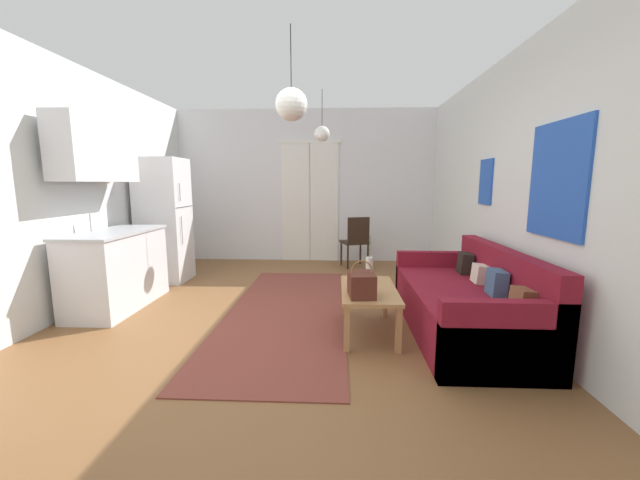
{
  "coord_description": "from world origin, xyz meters",
  "views": [
    {
      "loc": [
        0.58,
        -3.25,
        1.42
      ],
      "look_at": [
        0.36,
        1.38,
        0.71
      ],
      "focal_mm": 20.63,
      "sensor_mm": 36.0,
      "label": 1
    }
  ],
  "objects_px": {
    "bamboo_vase": "(369,269)",
    "accent_chair": "(356,239)",
    "refrigerator": "(164,220)",
    "pendant_lamp_far": "(322,134)",
    "couch": "(469,305)",
    "coffee_table": "(369,294)",
    "pendant_lamp_near": "(291,105)",
    "handbag": "(361,284)"
  },
  "relations": [
    {
      "from": "pendant_lamp_near",
      "to": "pendant_lamp_far",
      "type": "relative_size",
      "value": 1.08
    },
    {
      "from": "coffee_table",
      "to": "pendant_lamp_near",
      "type": "relative_size",
      "value": 1.21
    },
    {
      "from": "coffee_table",
      "to": "refrigerator",
      "type": "distance_m",
      "value": 3.38
    },
    {
      "from": "accent_chair",
      "to": "refrigerator",
      "type": "bearing_deg",
      "value": 0.77
    },
    {
      "from": "refrigerator",
      "to": "pendant_lamp_far",
      "type": "relative_size",
      "value": 2.47
    },
    {
      "from": "bamboo_vase",
      "to": "handbag",
      "type": "xyz_separation_m",
      "value": [
        -0.11,
        -0.5,
        -0.02
      ]
    },
    {
      "from": "handbag",
      "to": "accent_chair",
      "type": "bearing_deg",
      "value": 88.04
    },
    {
      "from": "pendant_lamp_far",
      "to": "bamboo_vase",
      "type": "bearing_deg",
      "value": -72.56
    },
    {
      "from": "refrigerator",
      "to": "couch",
      "type": "bearing_deg",
      "value": -25.05
    },
    {
      "from": "refrigerator",
      "to": "pendant_lamp_far",
      "type": "height_order",
      "value": "pendant_lamp_far"
    },
    {
      "from": "refrigerator",
      "to": "coffee_table",
      "type": "bearing_deg",
      "value": -32.69
    },
    {
      "from": "pendant_lamp_near",
      "to": "handbag",
      "type": "bearing_deg",
      "value": -11.58
    },
    {
      "from": "handbag",
      "to": "bamboo_vase",
      "type": "bearing_deg",
      "value": 77.55
    },
    {
      "from": "coffee_table",
      "to": "accent_chair",
      "type": "bearing_deg",
      "value": 89.66
    },
    {
      "from": "coffee_table",
      "to": "couch",
      "type": "bearing_deg",
      "value": 2.46
    },
    {
      "from": "pendant_lamp_near",
      "to": "pendant_lamp_far",
      "type": "xyz_separation_m",
      "value": [
        0.17,
        2.13,
        0.03
      ]
    },
    {
      "from": "coffee_table",
      "to": "handbag",
      "type": "relative_size",
      "value": 2.94
    },
    {
      "from": "couch",
      "to": "bamboo_vase",
      "type": "relative_size",
      "value": 4.18
    },
    {
      "from": "accent_chair",
      "to": "pendant_lamp_near",
      "type": "relative_size",
      "value": 1.11
    },
    {
      "from": "handbag",
      "to": "pendant_lamp_far",
      "type": "relative_size",
      "value": 0.45
    },
    {
      "from": "accent_chair",
      "to": "pendant_lamp_near",
      "type": "bearing_deg",
      "value": 57.93
    },
    {
      "from": "bamboo_vase",
      "to": "accent_chair",
      "type": "height_order",
      "value": "bamboo_vase"
    },
    {
      "from": "accent_chair",
      "to": "pendant_lamp_near",
      "type": "distance_m",
      "value": 3.39
    },
    {
      "from": "refrigerator",
      "to": "bamboo_vase",
      "type": "bearing_deg",
      "value": -28.75
    },
    {
      "from": "handbag",
      "to": "refrigerator",
      "type": "relative_size",
      "value": 0.18
    },
    {
      "from": "coffee_table",
      "to": "handbag",
      "type": "bearing_deg",
      "value": -109.12
    },
    {
      "from": "pendant_lamp_far",
      "to": "coffee_table",
      "type": "bearing_deg",
      "value": -75.24
    },
    {
      "from": "coffee_table",
      "to": "bamboo_vase",
      "type": "relative_size",
      "value": 2.02
    },
    {
      "from": "pendant_lamp_near",
      "to": "pendant_lamp_far",
      "type": "height_order",
      "value": "same"
    },
    {
      "from": "handbag",
      "to": "pendant_lamp_near",
      "type": "distance_m",
      "value": 1.67
    },
    {
      "from": "coffee_table",
      "to": "handbag",
      "type": "height_order",
      "value": "handbag"
    },
    {
      "from": "couch",
      "to": "coffee_table",
      "type": "height_order",
      "value": "couch"
    },
    {
      "from": "handbag",
      "to": "refrigerator",
      "type": "distance_m",
      "value": 3.43
    },
    {
      "from": "coffee_table",
      "to": "pendant_lamp_near",
      "type": "distance_m",
      "value": 1.85
    },
    {
      "from": "coffee_table",
      "to": "pendant_lamp_near",
      "type": "bearing_deg",
      "value": -169.84
    },
    {
      "from": "pendant_lamp_near",
      "to": "coffee_table",
      "type": "bearing_deg",
      "value": 10.16
    },
    {
      "from": "couch",
      "to": "accent_chair",
      "type": "xyz_separation_m",
      "value": [
        -0.94,
        2.74,
        0.21
      ]
    },
    {
      "from": "couch",
      "to": "bamboo_vase",
      "type": "distance_m",
      "value": 1.0
    },
    {
      "from": "bamboo_vase",
      "to": "pendant_lamp_near",
      "type": "bearing_deg",
      "value": -152.67
    },
    {
      "from": "couch",
      "to": "accent_chair",
      "type": "distance_m",
      "value": 2.9
    },
    {
      "from": "pendant_lamp_far",
      "to": "couch",
      "type": "bearing_deg",
      "value": -52.84
    },
    {
      "from": "refrigerator",
      "to": "accent_chair",
      "type": "relative_size",
      "value": 2.05
    }
  ]
}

